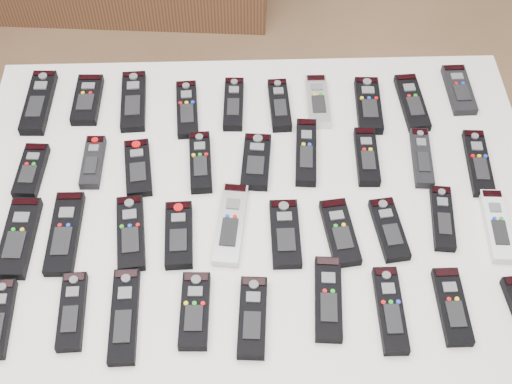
{
  "coord_description": "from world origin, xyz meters",
  "views": [
    {
      "loc": [
        0.05,
        -0.86,
        2.02
      ],
      "look_at": [
        0.07,
        0.07,
        0.8
      ],
      "focal_mm": 50.0,
      "sensor_mm": 36.0,
      "label": 1
    }
  ],
  "objects_px": {
    "remote_23": "(231,224)",
    "remote_34": "(328,299)",
    "remote_17": "(422,158)",
    "remote_31": "(124,316)",
    "remote_26": "(389,229)",
    "remote_32": "(195,311)",
    "remote_4": "(234,104)",
    "remote_18": "(478,163)",
    "remote_6": "(318,101)",
    "remote_9": "(459,90)",
    "remote_36": "(452,306)",
    "remote_20": "(65,233)",
    "remote_3": "(187,109)",
    "remote_30": "(72,311)",
    "remote_27": "(443,218)",
    "remote_8": "(412,102)",
    "remote_24": "(285,234)",
    "remote_25": "(340,232)",
    "remote_7": "(368,105)",
    "remote_10": "(31,171)",
    "remote_19": "(19,238)",
    "remote_1": "(87,100)",
    "remote_12": "(138,168)",
    "remote_13": "(200,162)",
    "remote_0": "(39,102)",
    "remote_15": "(306,152)",
    "remote_28": "(497,226)",
    "remote_35": "(390,310)",
    "remote_14": "(256,162)",
    "remote_16": "(367,157)",
    "remote_5": "(280,105)",
    "table": "(256,213)",
    "remote_22": "(179,235)",
    "remote_2": "(133,101)",
    "remote_21": "(131,233)",
    "remote_11": "(93,162)",
    "remote_33": "(252,317)"
  },
  "relations": [
    {
      "from": "remote_20",
      "to": "remote_26",
      "type": "distance_m",
      "value": 0.68
    },
    {
      "from": "remote_26",
      "to": "remote_30",
      "type": "relative_size",
      "value": 0.92
    },
    {
      "from": "remote_2",
      "to": "remote_0",
      "type": "bearing_deg",
      "value": 176.84
    },
    {
      "from": "remote_26",
      "to": "remote_31",
      "type": "relative_size",
      "value": 0.76
    },
    {
      "from": "remote_4",
      "to": "remote_24",
      "type": "relative_size",
      "value": 0.98
    },
    {
      "from": "remote_8",
      "to": "remote_36",
      "type": "relative_size",
      "value": 1.08
    },
    {
      "from": "remote_25",
      "to": "remote_34",
      "type": "relative_size",
      "value": 0.88
    },
    {
      "from": "remote_7",
      "to": "remote_24",
      "type": "height_order",
      "value": "remote_7"
    },
    {
      "from": "remote_11",
      "to": "remote_33",
      "type": "xyz_separation_m",
      "value": [
        0.35,
        -0.4,
        0.0
      ]
    },
    {
      "from": "remote_26",
      "to": "remote_35",
      "type": "height_order",
      "value": "remote_35"
    },
    {
      "from": "remote_13",
      "to": "remote_20",
      "type": "distance_m",
      "value": 0.33
    },
    {
      "from": "remote_20",
      "to": "remote_34",
      "type": "bearing_deg",
      "value": -16.82
    },
    {
      "from": "remote_4",
      "to": "remote_16",
      "type": "xyz_separation_m",
      "value": [
        0.3,
        -0.18,
        0.0
      ]
    },
    {
      "from": "remote_15",
      "to": "remote_20",
      "type": "relative_size",
      "value": 0.92
    },
    {
      "from": "remote_14",
      "to": "remote_21",
      "type": "bearing_deg",
      "value": -139.76
    },
    {
      "from": "remote_30",
      "to": "remote_27",
      "type": "bearing_deg",
      "value": 12.68
    },
    {
      "from": "remote_8",
      "to": "remote_9",
      "type": "relative_size",
      "value": 1.12
    },
    {
      "from": "remote_25",
      "to": "remote_31",
      "type": "height_order",
      "value": "remote_25"
    },
    {
      "from": "remote_15",
      "to": "remote_28",
      "type": "xyz_separation_m",
      "value": [
        0.39,
        -0.21,
        -0.0
      ]
    },
    {
      "from": "remote_22",
      "to": "remote_32",
      "type": "height_order",
      "value": "same"
    },
    {
      "from": "remote_10",
      "to": "remote_19",
      "type": "height_order",
      "value": "same"
    },
    {
      "from": "remote_12",
      "to": "remote_13",
      "type": "xyz_separation_m",
      "value": [
        0.14,
        0.01,
        0.0
      ]
    },
    {
      "from": "remote_25",
      "to": "remote_4",
      "type": "bearing_deg",
      "value": 112.78
    },
    {
      "from": "remote_4",
      "to": "remote_23",
      "type": "relative_size",
      "value": 0.8
    },
    {
      "from": "remote_20",
      "to": "remote_18",
      "type": "bearing_deg",
      "value": 11.09
    },
    {
      "from": "remote_0",
      "to": "remote_19",
      "type": "bearing_deg",
      "value": -85.43
    },
    {
      "from": "remote_23",
      "to": "remote_34",
      "type": "height_order",
      "value": "same"
    },
    {
      "from": "remote_12",
      "to": "remote_14",
      "type": "bearing_deg",
      "value": -4.59
    },
    {
      "from": "remote_26",
      "to": "remote_32",
      "type": "xyz_separation_m",
      "value": [
        -0.4,
        -0.18,
        0.0
      ]
    },
    {
      "from": "remote_7",
      "to": "remote_35",
      "type": "relative_size",
      "value": 0.94
    },
    {
      "from": "remote_26",
      "to": "remote_28",
      "type": "distance_m",
      "value": 0.23
    },
    {
      "from": "remote_17",
      "to": "remote_31",
      "type": "xyz_separation_m",
      "value": [
        -0.64,
        -0.38,
        -0.0
      ]
    },
    {
      "from": "remote_30",
      "to": "remote_10",
      "type": "bearing_deg",
      "value": 108.99
    },
    {
      "from": "remote_31",
      "to": "remote_24",
      "type": "bearing_deg",
      "value": 28.52
    },
    {
      "from": "remote_7",
      "to": "remote_26",
      "type": "distance_m",
      "value": 0.36
    },
    {
      "from": "remote_4",
      "to": "remote_18",
      "type": "xyz_separation_m",
      "value": [
        0.55,
        -0.2,
        -0.0
      ]
    },
    {
      "from": "remote_7",
      "to": "remote_17",
      "type": "xyz_separation_m",
      "value": [
        0.1,
        -0.17,
        -0.0
      ]
    },
    {
      "from": "remote_23",
      "to": "remote_36",
      "type": "relative_size",
      "value": 1.23
    },
    {
      "from": "remote_16",
      "to": "remote_20",
      "type": "xyz_separation_m",
      "value": [
        -0.66,
        -0.19,
        -0.0
      ]
    },
    {
      "from": "remote_7",
      "to": "remote_30",
      "type": "relative_size",
      "value": 1.04
    },
    {
      "from": "remote_15",
      "to": "remote_17",
      "type": "bearing_deg",
      "value": -0.52
    },
    {
      "from": "remote_6",
      "to": "remote_36",
      "type": "relative_size",
      "value": 0.98
    },
    {
      "from": "remote_6",
      "to": "remote_9",
      "type": "height_order",
      "value": "remote_6"
    },
    {
      "from": "remote_24",
      "to": "remote_26",
      "type": "height_order",
      "value": "remote_26"
    },
    {
      "from": "remote_0",
      "to": "remote_3",
      "type": "xyz_separation_m",
      "value": [
        0.36,
        -0.03,
        -0.0
      ]
    },
    {
      "from": "table",
      "to": "remote_18",
      "type": "distance_m",
      "value": 0.51
    },
    {
      "from": "remote_25",
      "to": "remote_32",
      "type": "xyz_separation_m",
      "value": [
        -0.3,
        -0.17,
        0.0
      ]
    },
    {
      "from": "remote_1",
      "to": "remote_12",
      "type": "relative_size",
      "value": 0.99
    },
    {
      "from": "remote_3",
      "to": "remote_36",
      "type": "xyz_separation_m",
      "value": [
        0.53,
        -0.55,
        0.0
      ]
    },
    {
      "from": "remote_5",
      "to": "remote_7",
      "type": "height_order",
      "value": "same"
    }
  ]
}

